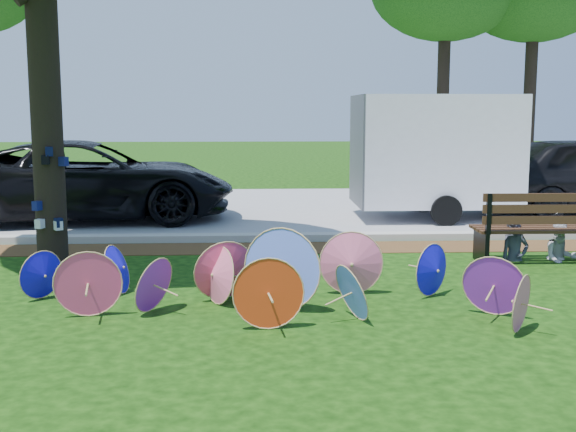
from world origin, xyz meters
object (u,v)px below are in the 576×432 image
at_px(black_van, 89,181).
at_px(cargo_trailer, 435,150).
at_px(parasol_pile, 274,277).
at_px(park_bench, 540,227).
at_px(person_left, 516,219).
at_px(person_right, 562,224).

height_order(black_van, cargo_trailer, cargo_trailer).
height_order(parasol_pile, park_bench, park_bench).
distance_m(black_van, person_left, 8.44).
xyz_separation_m(parasol_pile, black_van, (-3.55, 6.81, 0.44)).
relative_size(parasol_pile, person_left, 4.56).
xyz_separation_m(black_van, park_bench, (7.57, -4.40, -0.29)).
distance_m(parasol_pile, park_bench, 4.69).
distance_m(cargo_trailer, park_bench, 4.46).
xyz_separation_m(black_van, person_left, (7.22, -4.35, -0.18)).
relative_size(cargo_trailer, park_bench, 1.60).
bearing_deg(park_bench, person_right, 9.08).
distance_m(black_van, cargo_trailer, 7.10).
bearing_deg(person_left, parasol_pile, -158.06).
distance_m(black_van, park_bench, 8.77).
height_order(black_van, person_left, black_van).
height_order(cargo_trailer, person_left, cargo_trailer).
relative_size(cargo_trailer, person_left, 2.54).
height_order(parasol_pile, person_left, person_left).
xyz_separation_m(cargo_trailer, park_bench, (0.50, -4.34, -0.90)).
xyz_separation_m(person_left, person_right, (0.70, 0.00, -0.07)).
xyz_separation_m(black_van, person_right, (7.92, -4.35, -0.25)).
xyz_separation_m(parasol_pile, person_left, (3.67, 2.46, 0.26)).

